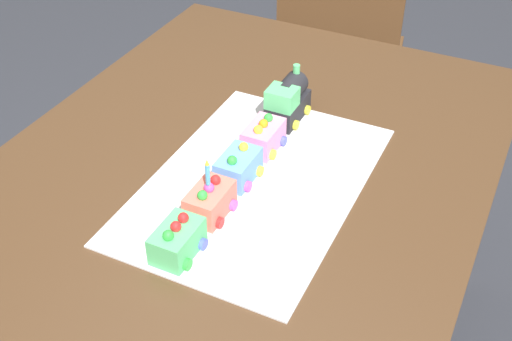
# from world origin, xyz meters

# --- Properties ---
(dining_table) EXTENTS (1.40, 1.00, 0.74)m
(dining_table) POSITION_xyz_m (0.00, 0.00, 0.63)
(dining_table) COLOR #4C331E
(dining_table) RESTS_ON ground
(chair) EXTENTS (0.47, 0.47, 0.86)m
(chair) POSITION_xyz_m (-1.03, -0.12, 0.47)
(chair) COLOR brown
(chair) RESTS_ON ground
(cake_board) EXTENTS (0.60, 0.40, 0.00)m
(cake_board) POSITION_xyz_m (0.02, 0.06, 0.74)
(cake_board) COLOR silver
(cake_board) RESTS_ON dining_table
(cake_locomotive) EXTENTS (0.14, 0.08, 0.12)m
(cake_locomotive) POSITION_xyz_m (-0.23, 0.02, 0.79)
(cake_locomotive) COLOR #232328
(cake_locomotive) RESTS_ON cake_board
(cake_car_gondola_bubblegum) EXTENTS (0.10, 0.08, 0.07)m
(cake_car_gondola_bubblegum) POSITION_xyz_m (-0.10, 0.02, 0.77)
(cake_car_gondola_bubblegum) COLOR pink
(cake_car_gondola_bubblegum) RESTS_ON cake_board
(cake_car_caboose_sky_blue) EXTENTS (0.10, 0.08, 0.07)m
(cake_car_caboose_sky_blue) POSITION_xyz_m (0.02, 0.02, 0.77)
(cake_car_caboose_sky_blue) COLOR #669EEA
(cake_car_caboose_sky_blue) RESTS_ON cake_board
(cake_car_tanker_coral) EXTENTS (0.10, 0.08, 0.07)m
(cake_car_tanker_coral) POSITION_xyz_m (0.14, 0.02, 0.77)
(cake_car_tanker_coral) COLOR #F27260
(cake_car_tanker_coral) RESTS_ON cake_board
(cake_car_hopper_mint_green) EXTENTS (0.10, 0.08, 0.07)m
(cake_car_hopper_mint_green) POSITION_xyz_m (0.26, 0.02, 0.77)
(cake_car_hopper_mint_green) COLOR #59CC7A
(cake_car_hopper_mint_green) RESTS_ON cake_board
(birthday_candle) EXTENTS (0.01, 0.01, 0.06)m
(birthday_candle) POSITION_xyz_m (0.14, 0.02, 0.84)
(birthday_candle) COLOR #4CA5E5
(birthday_candle) RESTS_ON cake_car_tanker_coral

